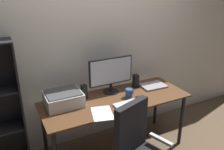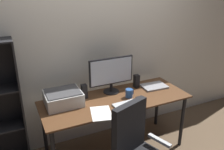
% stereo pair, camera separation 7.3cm
% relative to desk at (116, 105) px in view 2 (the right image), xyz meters
% --- Properties ---
extents(ground_plane, '(12.00, 12.00, 0.00)m').
position_rel_desk_xyz_m(ground_plane, '(0.00, 0.00, -0.66)').
color(ground_plane, brown).
extents(back_wall, '(6.40, 0.10, 2.60)m').
position_rel_desk_xyz_m(back_wall, '(0.00, 0.50, 0.64)').
color(back_wall, silver).
rests_on(back_wall, ground).
extents(desk, '(1.76, 0.67, 0.74)m').
position_rel_desk_xyz_m(desk, '(0.00, 0.00, 0.00)').
color(desk, '#56351E').
rests_on(desk, ground).
extents(monitor, '(0.57, 0.20, 0.45)m').
position_rel_desk_xyz_m(monitor, '(0.03, 0.19, 0.34)').
color(monitor, black).
rests_on(monitor, desk).
extents(keyboard, '(0.29, 0.12, 0.02)m').
position_rel_desk_xyz_m(keyboard, '(0.04, -0.17, 0.09)').
color(keyboard, '#B7BABC').
rests_on(keyboard, desk).
extents(mouse, '(0.07, 0.10, 0.03)m').
position_rel_desk_xyz_m(mouse, '(0.24, -0.16, 0.10)').
color(mouse, black).
rests_on(mouse, desk).
extents(coffee_mug, '(0.10, 0.09, 0.10)m').
position_rel_desk_xyz_m(coffee_mug, '(0.16, -0.03, 0.13)').
color(coffee_mug, '#285193').
rests_on(coffee_mug, desk).
extents(laptop, '(0.33, 0.25, 0.02)m').
position_rel_desk_xyz_m(laptop, '(0.60, 0.09, 0.09)').
color(laptop, '#99999E').
rests_on(laptop, desk).
extents(speaker_left, '(0.06, 0.07, 0.17)m').
position_rel_desk_xyz_m(speaker_left, '(-0.33, 0.18, 0.17)').
color(speaker_left, black).
rests_on(speaker_left, desk).
extents(speaker_right, '(0.06, 0.07, 0.17)m').
position_rel_desk_xyz_m(speaker_right, '(0.39, 0.18, 0.17)').
color(speaker_right, black).
rests_on(speaker_right, desk).
extents(printer, '(0.40, 0.34, 0.16)m').
position_rel_desk_xyz_m(printer, '(-0.59, 0.13, 0.16)').
color(printer, silver).
rests_on(printer, desk).
extents(paper_sheet, '(0.28, 0.34, 0.00)m').
position_rel_desk_xyz_m(paper_sheet, '(-0.28, -0.23, 0.08)').
color(paper_sheet, white).
rests_on(paper_sheet, desk).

